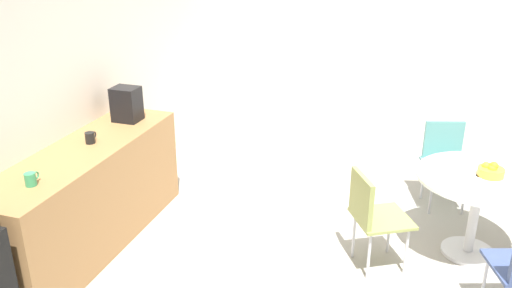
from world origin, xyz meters
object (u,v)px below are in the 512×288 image
Objects in this scene: chair_olive at (371,210)px; fruit_bowl at (491,170)px; chair_teal at (444,154)px; mug_red at (125,114)px; coffee_maker at (127,104)px; mug_white at (31,179)px; mug_green at (90,138)px; round_table at (478,193)px.

chair_olive is 4.03× the size of fruit_bowl.
chair_teal is at bearing 20.67° from fruit_bowl.
mug_red reaches higher than chair_teal.
coffee_maker is at bearing 109.80° from chair_teal.
fruit_bowl is at bearing -63.38° from mug_white.
mug_red is at bearing 3.89° from mug_green.
chair_teal reaches higher than round_table.
round_table is 3.45m from mug_white.
mug_red is at bearing 81.82° from chair_olive.
round_table is 1.21× the size of chair_teal.
round_table is 0.21m from fruit_bowl.
coffee_maker is (-1.03, 2.86, 0.54)m from chair_teal.
mug_green reaches higher than chair_teal.
round_table is 7.81× the size of mug_white.
mug_white is at bearing -175.31° from mug_green.
round_table is at bearing -87.77° from mug_red.
mug_red reaches higher than chair_olive.
mug_red is (1.42, 0.11, 0.00)m from mug_white.
chair_teal is 6.43× the size of mug_green.
mug_red is 0.40× the size of coffee_maker.
mug_white is 0.40× the size of coffee_maker.
mug_green reaches higher than fruit_bowl.
coffee_maker is at bearing 2.56° from mug_white.
mug_green is 0.61m from mug_red.
mug_white and mug_red have the same top height.
fruit_bowl reaches higher than chair_olive.
mug_green reaches higher than chair_olive.
chair_teal is 3.11m from mug_red.
fruit_bowl reaches higher than round_table.
fruit_bowl is (-0.86, -0.33, 0.26)m from chair_teal.
chair_olive is 2.38m from mug_green.
round_table is at bearing -163.88° from chair_teal.
chair_olive is 6.43× the size of mug_green.
mug_white is at bearing 130.93° from chair_teal.
mug_green is at bearing 103.26° from round_table.
chair_olive is 2.59× the size of coffee_maker.
chair_olive is at bearing 120.19° from round_table.
chair_teal is 4.03× the size of fruit_bowl.
fruit_bowl is 1.60× the size of mug_green.
mug_green is 0.40× the size of coffee_maker.
fruit_bowl is at bearing -60.65° from chair_olive.
mug_red reaches higher than round_table.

